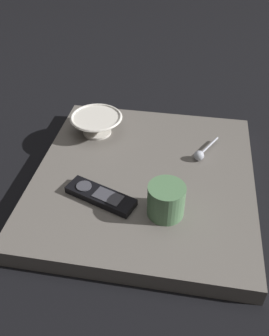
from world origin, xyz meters
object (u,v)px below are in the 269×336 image
Objects in this scene: cereal_bowl at (97,123)px; coffee_mug at (166,200)px; tv_remote_near at (100,196)px; teaspoon at (200,154)px.

cereal_bowl is 1.79× the size of coffee_mug.
coffee_mug reaches higher than tv_remote_near.
cereal_bowl is 0.32m from teaspoon.
coffee_mug reaches higher than cereal_bowl.
coffee_mug is 0.47× the size of tv_remote_near.
teaspoon is (0.08, 0.31, -0.02)m from cereal_bowl.
teaspoon is at bearing 130.72° from tv_remote_near.
coffee_mug reaches higher than teaspoon.
coffee_mug is at bearing -18.36° from teaspoon.
cereal_bowl is 0.84× the size of tv_remote_near.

